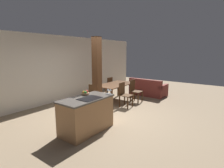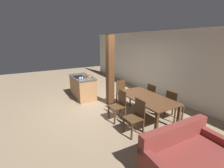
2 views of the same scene
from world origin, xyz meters
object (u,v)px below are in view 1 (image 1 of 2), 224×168
timber_post (97,76)px  dining_chair_near_left (124,94)px  wine_glass_near (110,90)px  dining_chair_near_right (135,90)px  wine_glass_middle (108,89)px  dining_chair_far_right (108,86)px  dining_chair_head_end (95,96)px  kitchen_island (87,115)px  dining_chair_far_left (96,89)px  couch (148,89)px  dining_table (115,86)px  fruit_bowl (85,93)px

timber_post → dining_chair_near_left: bearing=-16.7°
wine_glass_near → dining_chair_near_left: 1.88m
wine_glass_near → timber_post: bearing=60.2°
dining_chair_near_left → dining_chair_near_right: (0.80, 0.00, 0.00)m
timber_post → wine_glass_middle: bearing=-122.2°
dining_chair_far_right → dining_chair_head_end: bearing=22.8°
kitchen_island → dining_chair_far_left: 2.90m
kitchen_island → couch: size_ratio=0.85×
dining_chair_near_left → dining_chair_far_left: same height
dining_table → couch: size_ratio=1.05×
fruit_bowl → couch: 4.39m
wine_glass_near → dining_chair_far_right: size_ratio=0.17×
kitchen_island → dining_chair_near_right: bearing=5.8°
couch → timber_post: bearing=88.1°
kitchen_island → couch: kitchen_island is taller
kitchen_island → dining_chair_head_end: size_ratio=1.57×
dining_chair_near_left → dining_chair_head_end: same height
fruit_bowl → kitchen_island: bearing=-131.7°
dining_chair_head_end → couch: 3.14m
wine_glass_middle → dining_chair_far_right: bearing=37.6°
dining_chair_near_left → dining_chair_near_right: 0.80m
dining_chair_far_right → couch: size_ratio=0.54×
dining_chair_near_right → couch: dining_chair_near_right is taller
wine_glass_near → kitchen_island: bearing=155.9°
dining_chair_far_left → kitchen_island: bearing=36.3°
dining_chair_head_end → dining_chair_far_left: bearing=-51.0°
wine_glass_middle → dining_chair_far_left: size_ratio=0.17×
fruit_bowl → timber_post: bearing=23.8°
dining_chair_far_left → couch: dining_chair_far_left is taller
dining_chair_near_right → dining_chair_head_end: same height
wine_glass_near → dining_table: wine_glass_near is taller
dining_chair_head_end → timber_post: timber_post is taller
dining_chair_far_right → timber_post: bearing=28.4°
wine_glass_middle → dining_chair_near_left: bearing=17.0°
dining_chair_near_right → kitchen_island: bearing=-174.2°
couch → timber_post: 3.51m
dining_chair_near_left → dining_table: bearing=60.2°
wine_glass_middle → timber_post: (0.54, 0.86, 0.23)m
fruit_bowl → dining_chair_near_right: bearing=1.8°
dining_chair_far_left → dining_table: bearing=119.8°
kitchen_island → dining_table: (2.73, 1.02, 0.19)m
couch → timber_post: timber_post is taller
wine_glass_middle → dining_chair_far_right: (2.49, 1.92, -0.54)m
dining_chair_near_right → dining_chair_near_left: bearing=180.0°
couch → wine_glass_middle: bearing=101.3°
dining_chair_near_right → dining_table: bearing=119.8°
dining_chair_near_right → wine_glass_near: bearing=-166.4°
fruit_bowl → dining_table: fruit_bowl is taller
wine_glass_near → dining_chair_head_end: wine_glass_near is taller
kitchen_island → dining_chair_near_left: dining_chair_near_left is taller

